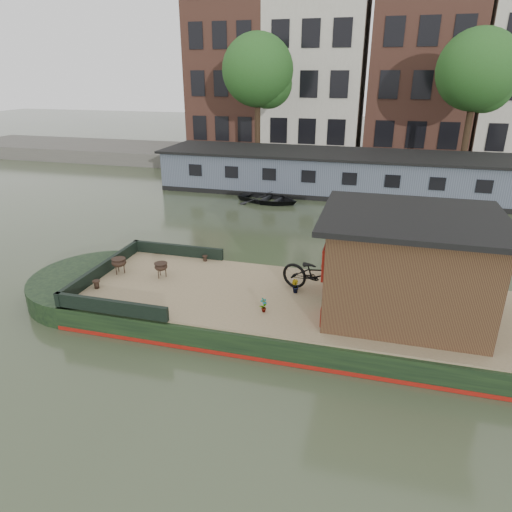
% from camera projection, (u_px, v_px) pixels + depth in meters
% --- Properties ---
extents(ground, '(120.00, 120.00, 0.00)m').
position_uv_depth(ground, '(309.00, 322.00, 11.75)').
color(ground, '#2B3320').
rests_on(ground, ground).
extents(houseboat_hull, '(14.01, 4.02, 0.60)m').
position_uv_depth(houseboat_hull, '(259.00, 307.00, 11.98)').
color(houseboat_hull, black).
rests_on(houseboat_hull, ground).
extents(houseboat_deck, '(11.80, 3.80, 0.05)m').
position_uv_depth(houseboat_deck, '(310.00, 301.00, 11.52)').
color(houseboat_deck, '#8F7758').
rests_on(houseboat_deck, houseboat_hull).
extents(bow_bulwark, '(3.00, 4.00, 0.35)m').
position_uv_depth(bow_bulwark, '(130.00, 272.00, 12.68)').
color(bow_bulwark, black).
rests_on(bow_bulwark, houseboat_deck).
extents(cabin, '(4.00, 3.50, 2.42)m').
position_uv_depth(cabin, '(407.00, 264.00, 10.52)').
color(cabin, black).
rests_on(cabin, houseboat_deck).
extents(bicycle, '(2.16, 1.30, 1.07)m').
position_uv_depth(bicycle, '(318.00, 275.00, 11.65)').
color(bicycle, black).
rests_on(bicycle, houseboat_deck).
extents(potted_plant_a, '(0.21, 0.23, 0.37)m').
position_uv_depth(potted_plant_a, '(264.00, 305.00, 10.87)').
color(potted_plant_a, brown).
rests_on(potted_plant_a, houseboat_deck).
extents(potted_plant_b, '(0.25, 0.24, 0.35)m').
position_uv_depth(potted_plant_b, '(295.00, 286.00, 11.86)').
color(potted_plant_b, brown).
rests_on(potted_plant_b, houseboat_deck).
extents(potted_plant_d, '(0.35, 0.35, 0.61)m').
position_uv_depth(potted_plant_d, '(327.00, 265.00, 12.85)').
color(potted_plant_d, maroon).
rests_on(potted_plant_d, houseboat_deck).
extents(brazier_front, '(0.41, 0.41, 0.42)m').
position_uv_depth(brazier_front, '(161.00, 270.00, 12.74)').
color(brazier_front, black).
rests_on(brazier_front, houseboat_deck).
extents(brazier_rear, '(0.54, 0.54, 0.45)m').
position_uv_depth(brazier_rear, '(119.00, 266.00, 12.97)').
color(brazier_rear, black).
rests_on(brazier_rear, houseboat_deck).
extents(bollard_port, '(0.15, 0.15, 0.18)m').
position_uv_depth(bollard_port, '(205.00, 258.00, 13.85)').
color(bollard_port, black).
rests_on(bollard_port, houseboat_deck).
extents(bollard_stbd, '(0.19, 0.19, 0.22)m').
position_uv_depth(bollard_stbd, '(96.00, 284.00, 12.11)').
color(bollard_stbd, black).
rests_on(bollard_stbd, houseboat_deck).
extents(dinghy, '(3.47, 2.82, 0.63)m').
position_uv_depth(dinghy, '(268.00, 196.00, 22.47)').
color(dinghy, black).
rests_on(dinghy, ground).
extents(far_houseboat, '(20.40, 4.40, 2.11)m').
position_uv_depth(far_houseboat, '(352.00, 175.00, 23.91)').
color(far_houseboat, '#4A5363').
rests_on(far_houseboat, ground).
extents(quay, '(60.00, 6.00, 0.90)m').
position_uv_depth(quay, '(359.00, 163.00, 29.92)').
color(quay, '#47443F').
rests_on(quay, ground).
extents(townhouse_row, '(27.25, 8.00, 16.50)m').
position_uv_depth(townhouse_row, '(376.00, 44.00, 33.34)').
color(townhouse_row, brown).
rests_on(townhouse_row, ground).
extents(tree_left, '(4.40, 4.40, 7.40)m').
position_uv_depth(tree_left, '(260.00, 74.00, 28.15)').
color(tree_left, '#332316').
rests_on(tree_left, quay).
extents(tree_right, '(4.40, 4.40, 7.40)m').
position_uv_depth(tree_right, '(479.00, 74.00, 25.10)').
color(tree_right, '#332316').
rests_on(tree_right, quay).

